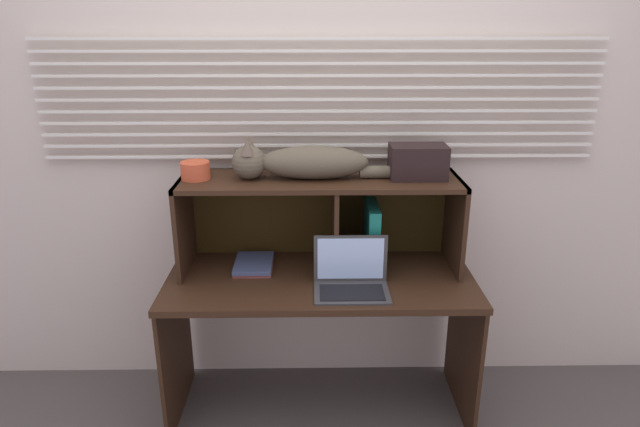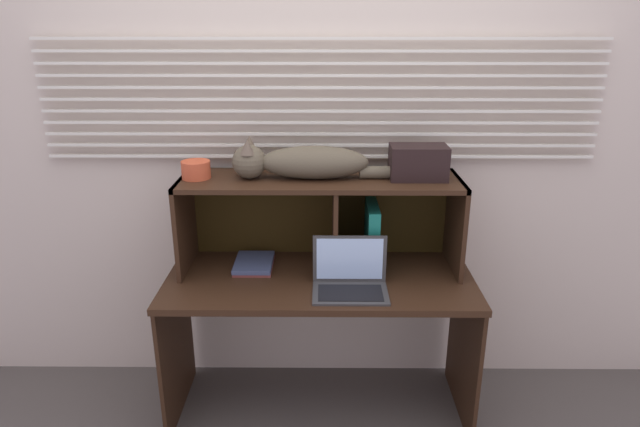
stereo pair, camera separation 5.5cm
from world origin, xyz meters
The scene contains 9 objects.
back_panel_with_blinds centered at (0.00, 0.55, 1.25)m, with size 4.40×0.08×2.50m.
desk centered at (0.00, 0.21, 0.58)m, with size 1.39×0.61×0.71m.
hutch_shelf_unit centered at (0.01, 0.35, 1.02)m, with size 1.27×0.36×0.43m.
cat centered at (-0.08, 0.32, 1.22)m, with size 0.82×0.16×0.19m.
laptop centered at (0.13, 0.08, 0.76)m, with size 0.32×0.21×0.23m.
binder_upright centered at (0.24, 0.32, 0.87)m, with size 0.05×0.26×0.31m, color #177363.
book_stack centered at (-0.31, 0.31, 0.73)m, with size 0.18×0.24×0.03m.
small_basket centered at (-0.55, 0.32, 1.19)m, with size 0.13×0.13×0.08m, color #C64E2E.
storage_box centered at (0.43, 0.32, 1.22)m, with size 0.25×0.15×0.15m, color black.
Camera 2 is at (0.02, -2.05, 1.82)m, focal length 30.95 mm.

